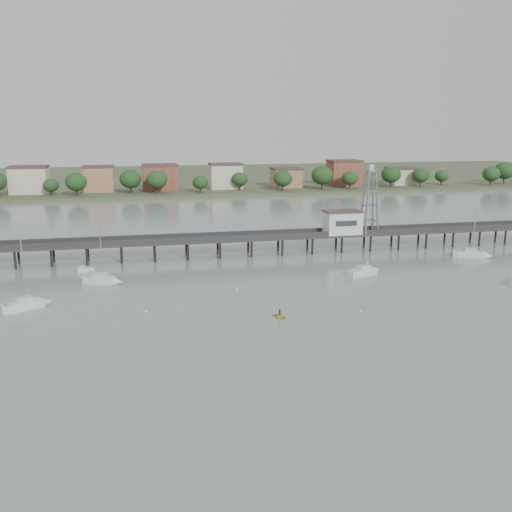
# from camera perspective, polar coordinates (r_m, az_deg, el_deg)

# --- Properties ---
(ground_plane) EXTENTS (500.00, 500.00, 0.00)m
(ground_plane) POSITION_cam_1_polar(r_m,az_deg,el_deg) (70.64, 6.52, -10.79)
(ground_plane) COLOR gray
(ground_plane) RESTS_ON ground
(pier) EXTENTS (150.00, 5.00, 5.50)m
(pier) POSITION_cam_1_polar(r_m,az_deg,el_deg) (125.37, -2.17, 1.71)
(pier) COLOR #2D2823
(pier) RESTS_ON ground
(pier_building) EXTENTS (8.40, 5.40, 5.30)m
(pier_building) POSITION_cam_1_polar(r_m,az_deg,el_deg) (131.41, 8.63, 3.37)
(pier_building) COLOR silver
(pier_building) RESTS_ON ground
(lattice_tower) EXTENTS (3.20, 3.20, 15.50)m
(lattice_tower) POSITION_cam_1_polar(r_m,az_deg,el_deg) (133.19, 11.32, 5.32)
(lattice_tower) COLOR slate
(lattice_tower) RESTS_ON ground
(sailboat_c) EXTENTS (7.65, 4.94, 12.32)m
(sailboat_c) POSITION_cam_1_polar(r_m,az_deg,el_deg) (112.44, 11.04, -1.51)
(sailboat_c) COLOR silver
(sailboat_c) RESTS_ON ground
(sailboat_a) EXTENTS (7.47, 5.41, 12.22)m
(sailboat_a) POSITION_cam_1_polar(r_m,az_deg,el_deg) (97.30, -21.57, -4.50)
(sailboat_a) COLOR silver
(sailboat_a) RESTS_ON ground
(sailboat_b) EXTENTS (7.11, 4.57, 11.50)m
(sailboat_b) POSITION_cam_1_polar(r_m,az_deg,el_deg) (107.62, -14.78, -2.36)
(sailboat_b) COLOR silver
(sailboat_b) RESTS_ON ground
(sailboat_e) EXTENTS (7.73, 5.35, 12.53)m
(sailboat_e) POSITION_cam_1_polar(r_m,az_deg,el_deg) (133.44, 21.12, 0.14)
(sailboat_e) COLOR silver
(sailboat_e) RESTS_ON ground
(white_tender) EXTENTS (3.46, 1.89, 1.27)m
(white_tender) POSITION_cam_1_polar(r_m,az_deg,el_deg) (117.70, -16.74, -1.30)
(white_tender) COLOR silver
(white_tender) RESTS_ON ground
(yellow_dinghy) EXTENTS (1.64, 1.37, 2.34)m
(yellow_dinghy) POSITION_cam_1_polar(r_m,az_deg,el_deg) (86.53, 2.38, -6.16)
(yellow_dinghy) COLOR yellow
(yellow_dinghy) RESTS_ON ground
(dinghy_occupant) EXTENTS (0.63, 1.20, 0.27)m
(dinghy_occupant) POSITION_cam_1_polar(r_m,az_deg,el_deg) (86.53, 2.38, -6.16)
(dinghy_occupant) COLOR black
(dinghy_occupant) RESTS_ON ground
(mooring_buoys) EXTENTS (71.65, 30.17, 0.39)m
(mooring_buoys) POSITION_cam_1_polar(r_m,az_deg,el_deg) (101.84, 8.02, -3.25)
(mooring_buoys) COLOR beige
(mooring_buoys) RESTS_ON ground
(far_shore) EXTENTS (500.00, 170.00, 10.40)m
(far_shore) POSITION_cam_1_polar(r_m,az_deg,el_deg) (302.67, -8.09, 7.72)
(far_shore) COLOR #475133
(far_shore) RESTS_ON ground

